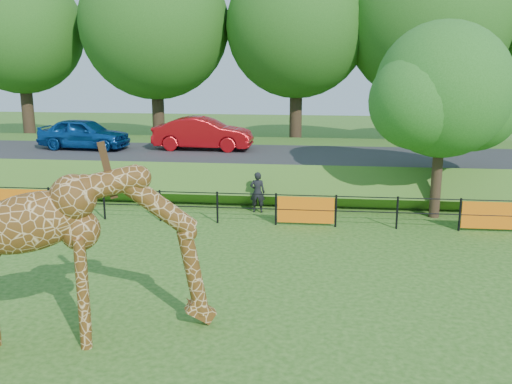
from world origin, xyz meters
TOP-DOWN VIEW (x-y plane):
  - ground at (0.00, 0.00)m, footprint 90.00×90.00m
  - giraffe at (-1.01, -0.39)m, footprint 4.94×2.78m
  - perimeter_fence at (0.00, 8.00)m, footprint 28.07×0.10m
  - embankment at (0.00, 15.50)m, footprint 40.00×9.00m
  - road at (0.00, 14.00)m, footprint 40.00×5.00m
  - car_blue at (-7.30, 14.35)m, footprint 4.27×2.05m
  - car_red at (-1.87, 14.80)m, footprint 4.48×1.66m
  - visitor at (1.21, 9.54)m, footprint 0.55×0.36m
  - tree_east at (7.60, 9.63)m, footprint 5.40×4.71m
  - bg_tree_line at (1.89, 22.00)m, footprint 37.30×8.80m

SIDE VIEW (x-z plane):
  - ground at x=0.00m, z-range 0.00..0.00m
  - perimeter_fence at x=0.00m, z-range 0.00..1.10m
  - embankment at x=0.00m, z-range 0.00..1.30m
  - visitor at x=1.21m, z-range 0.00..1.50m
  - road at x=0.00m, z-range 1.30..1.42m
  - giraffe at x=-1.01m, z-range 0.00..3.55m
  - car_blue at x=-7.30m, z-range 1.42..2.83m
  - car_red at x=-1.87m, z-range 1.42..2.88m
  - tree_east at x=7.60m, z-range 0.90..7.66m
  - bg_tree_line at x=1.89m, z-range 1.28..13.10m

